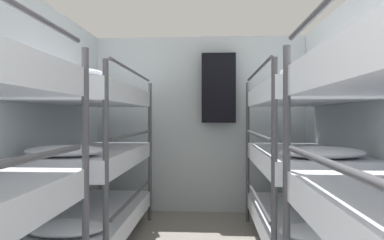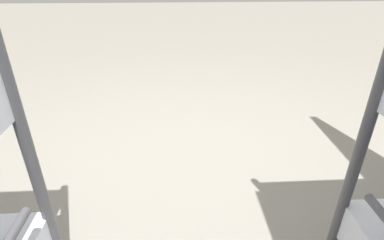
# 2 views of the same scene
# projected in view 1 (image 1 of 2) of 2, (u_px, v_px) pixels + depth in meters

# --- Properties ---
(wall_back) EXTENTS (2.91, 0.06, 2.35)m
(wall_back) POSITION_uv_depth(u_px,v_px,m) (200.00, 124.00, 4.61)
(wall_back) COLOR silver
(wall_back) RESTS_ON ground_plane
(bunk_stack_left_far) EXTENTS (0.82, 1.81, 1.73)m
(bunk_stack_left_far) POSITION_uv_depth(u_px,v_px,m) (92.00, 157.00, 3.31)
(bunk_stack_left_far) COLOR #4C4C51
(bunk_stack_left_far) RESTS_ON ground_plane
(bunk_stack_right_far) EXTENTS (0.82, 1.81, 1.73)m
(bunk_stack_right_far) POSITION_uv_depth(u_px,v_px,m) (300.00, 158.00, 3.19)
(bunk_stack_right_far) COLOR #4C4C51
(bunk_stack_right_far) RESTS_ON ground_plane
(hanging_coat) EXTENTS (0.44, 0.12, 0.90)m
(hanging_coat) POSITION_uv_depth(u_px,v_px,m) (219.00, 88.00, 4.44)
(hanging_coat) COLOR black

